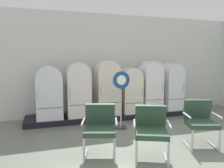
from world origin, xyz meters
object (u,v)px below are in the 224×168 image
(refrigerator_1, at_px, (78,88))
(armchair_left, at_px, (100,126))
(armchair_right, at_px, (200,119))
(refrigerator_5, at_px, (172,85))
(refrigerator_0, at_px, (49,91))
(armchair_center, at_px, (151,128))
(refrigerator_3, at_px, (130,89))
(refrigerator_2, at_px, (107,86))
(sign_stand, at_px, (121,101))
(refrigerator_4, at_px, (151,85))

(refrigerator_1, distance_m, armchair_left, 2.43)
(armchair_right, bearing_deg, refrigerator_5, 69.65)
(refrigerator_0, xyz_separation_m, armchair_center, (1.71, -2.78, -0.38))
(refrigerator_3, bearing_deg, armchair_left, -123.58)
(refrigerator_2, bearing_deg, refrigerator_5, -0.17)
(refrigerator_0, xyz_separation_m, refrigerator_3, (2.44, 0.01, -0.03))
(refrigerator_3, relative_size, armchair_right, 1.46)
(armchair_center, xyz_separation_m, sign_stand, (0.07, 1.81, 0.18))
(refrigerator_0, height_order, armchair_left, refrigerator_0)
(armchair_center, height_order, sign_stand, sign_stand)
(refrigerator_3, relative_size, refrigerator_5, 0.92)
(refrigerator_5, relative_size, armchair_left, 1.59)
(refrigerator_1, distance_m, refrigerator_2, 0.88)
(refrigerator_0, height_order, sign_stand, refrigerator_0)
(refrigerator_5, bearing_deg, refrigerator_2, 179.83)
(refrigerator_2, height_order, refrigerator_4, refrigerator_2)
(refrigerator_5, bearing_deg, refrigerator_3, 179.21)
(armchair_left, height_order, armchair_right, same)
(armchair_right, relative_size, sign_stand, 0.64)
(refrigerator_0, height_order, refrigerator_2, refrigerator_2)
(refrigerator_0, relative_size, armchair_left, 1.54)
(refrigerator_4, bearing_deg, sign_stand, -144.32)
(refrigerator_3, xyz_separation_m, refrigerator_5, (1.47, -0.02, 0.07))
(refrigerator_3, height_order, refrigerator_5, refrigerator_5)
(refrigerator_4, distance_m, armchair_left, 3.31)
(refrigerator_1, xyz_separation_m, refrigerator_2, (0.88, -0.02, 0.03))
(refrigerator_0, xyz_separation_m, refrigerator_4, (3.12, -0.00, 0.07))
(armchair_center, bearing_deg, refrigerator_4, 62.98)
(refrigerator_5, xyz_separation_m, armchair_left, (-3.05, -2.36, -0.41))
(refrigerator_2, xyz_separation_m, refrigerator_5, (2.22, -0.01, -0.05))
(refrigerator_0, height_order, armchair_right, refrigerator_0)
(refrigerator_5, xyz_separation_m, armchair_center, (-2.19, -2.78, -0.41))
(armchair_right, height_order, armchair_center, same)
(refrigerator_2, height_order, refrigerator_3, refrigerator_2)
(refrigerator_3, bearing_deg, refrigerator_4, -1.48)
(sign_stand, bearing_deg, refrigerator_1, 134.37)
(refrigerator_2, distance_m, refrigerator_5, 2.22)
(refrigerator_5, distance_m, armchair_left, 3.88)
(refrigerator_0, relative_size, refrigerator_4, 0.93)
(refrigerator_0, distance_m, refrigerator_2, 1.69)
(refrigerator_4, bearing_deg, refrigerator_3, 178.52)
(refrigerator_4, xyz_separation_m, sign_stand, (-1.35, -0.97, -0.27))
(refrigerator_0, distance_m, refrigerator_4, 3.12)
(refrigerator_5, height_order, sign_stand, refrigerator_5)
(armchair_center, bearing_deg, refrigerator_2, 90.46)
(refrigerator_5, bearing_deg, refrigerator_0, 179.91)
(refrigerator_5, relative_size, armchair_center, 1.59)
(refrigerator_1, distance_m, refrigerator_3, 1.63)
(armchair_left, xyz_separation_m, armchair_right, (2.10, -0.19, 0.00))
(refrigerator_3, distance_m, armchair_right, 2.65)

